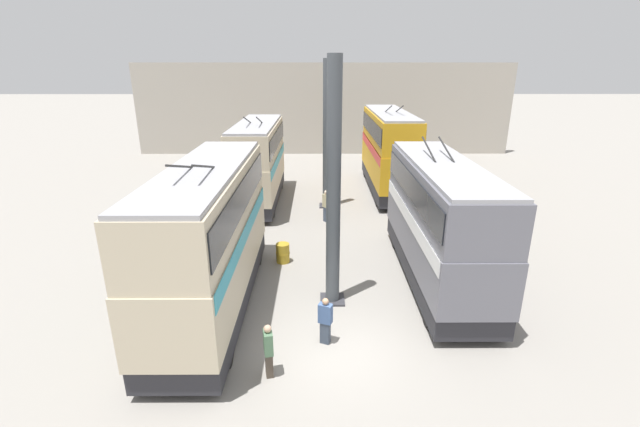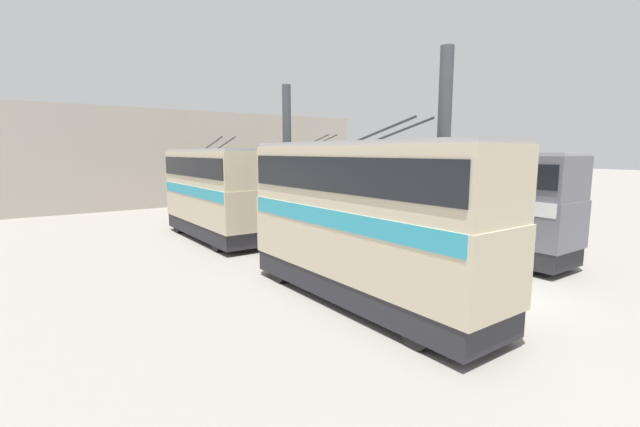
# 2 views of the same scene
# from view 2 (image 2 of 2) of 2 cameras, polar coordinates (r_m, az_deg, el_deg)

# --- Properties ---
(ground_plane) EXTENTS (240.00, 240.00, 0.00)m
(ground_plane) POSITION_cam_2_polar(r_m,az_deg,el_deg) (15.94, 23.85, -10.34)
(ground_plane) COLOR gray
(depot_back_wall) EXTENTS (0.50, 36.00, 8.51)m
(depot_back_wall) POSITION_cam_2_polar(r_m,az_deg,el_deg) (40.66, -16.84, 7.05)
(depot_back_wall) COLOR #A8A093
(depot_back_wall) RESTS_ON ground_plane
(support_column_near) EXTENTS (0.90, 0.90, 8.69)m
(support_column_near) POSITION_cam_2_polar(r_m,az_deg,el_deg) (16.83, 16.01, 5.67)
(support_column_near) COLOR #42474C
(support_column_near) RESTS_ON ground_plane
(support_column_far) EXTENTS (0.90, 0.90, 8.69)m
(support_column_far) POSITION_cam_2_polar(r_m,az_deg,el_deg) (25.41, -4.40, 6.75)
(support_column_far) COLOR #42474C
(support_column_far) RESTS_ON ground_plane
(bus_left_near) EXTENTS (9.56, 2.54, 5.47)m
(bus_left_near) POSITION_cam_2_polar(r_m,az_deg,el_deg) (21.40, 19.29, 2.09)
(bus_left_near) COLOR black
(bus_left_near) RESTS_ON ground_plane
(bus_left_far) EXTENTS (10.39, 2.54, 6.02)m
(bus_left_far) POSITION_cam_2_polar(r_m,az_deg,el_deg) (30.82, -1.08, 4.91)
(bus_left_far) COLOR black
(bus_left_far) RESTS_ON ground_plane
(bus_right_near) EXTENTS (9.75, 2.54, 5.82)m
(bus_right_near) POSITION_cam_2_polar(r_m,az_deg,el_deg) (13.61, 5.75, 0.01)
(bus_right_near) COLOR black
(bus_right_near) RESTS_ON ground_plane
(bus_right_far) EXTENTS (9.04, 2.54, 5.65)m
(bus_right_far) POSITION_cam_2_polar(r_m,az_deg,el_deg) (24.37, -14.07, 3.24)
(bus_right_far) COLOR black
(bus_right_far) RESTS_ON ground_plane
(person_aisle_midway) EXTENTS (0.48, 0.45, 1.82)m
(person_aisle_midway) POSITION_cam_2_polar(r_m,az_deg,el_deg) (23.39, -0.99, -1.36)
(person_aisle_midway) COLOR #384251
(person_aisle_midway) RESTS_ON ground_plane
(person_aisle_foreground) EXTENTS (0.38, 0.48, 1.59)m
(person_aisle_foreground) POSITION_cam_2_polar(r_m,az_deg,el_deg) (15.64, 22.21, -7.40)
(person_aisle_foreground) COLOR #384251
(person_aisle_foreground) RESTS_ON ground_plane
(person_by_right_row) EXTENTS (0.46, 0.32, 1.65)m
(person_by_right_row) POSITION_cam_2_polar(r_m,az_deg,el_deg) (13.56, 23.98, -9.73)
(person_by_right_row) COLOR #473D33
(person_by_right_row) RESTS_ON ground_plane
(oil_drum) EXTENTS (0.62, 0.62, 0.88)m
(oil_drum) POSITION_cam_2_polar(r_m,az_deg,el_deg) (18.22, 3.11, -5.88)
(oil_drum) COLOR #B28E23
(oil_drum) RESTS_ON ground_plane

